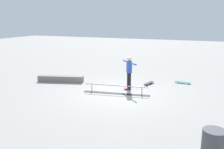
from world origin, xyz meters
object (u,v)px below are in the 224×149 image
Objects in this scene: grind_rail at (116,90)px; skate_ledge at (61,79)px; skateboard_main at (128,87)px; loose_skateboard_black at (149,83)px; loose_skateboard_teal at (183,82)px; skater_main at (129,70)px.

skate_ledge is at bearing -22.45° from grind_rail.
skateboard_main and loose_skateboard_black have the same top height.
skate_ledge reaches higher than loose_skateboard_teal.
grind_rail reaches higher than loose_skateboard_black.
skate_ledge is 6.51m from loose_skateboard_teal.
grind_rail is 3.76× the size of loose_skateboard_teal.
skater_main reaches higher than loose_skateboard_teal.
skate_ledge is 3.76m from skateboard_main.
skateboard_main is (0.13, -0.23, -0.87)m from skater_main.
skate_ledge is 3.05× the size of skateboard_main.
skate_ledge is 3.04× the size of loose_skateboard_teal.
skater_main is at bearing -154.38° from skateboard_main.
skateboard_main is (-3.75, -0.26, -0.09)m from skate_ledge.
skate_ledge reaches higher than skateboard_main.
skate_ledge is 4.72m from loose_skateboard_black.
skateboard_main is 1.33m from loose_skateboard_black.
loose_skateboard_black is at bearing -146.15° from loose_skateboard_teal.
loose_skateboard_black is (-0.66, -1.30, -0.87)m from skater_main.
skater_main is at bearing -179.55° from skate_ledge.
grind_rail is at bearing 170.47° from loose_skateboard_black.
skate_ledge is 3.00× the size of loose_skateboard_black.
skater_main is at bearing 167.90° from loose_skateboard_black.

